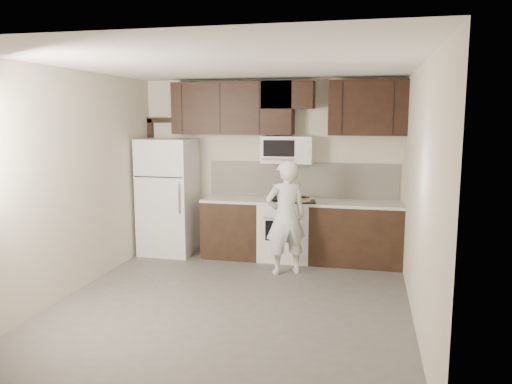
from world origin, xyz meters
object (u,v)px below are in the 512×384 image
(stove, at_px, (286,229))
(refrigerator, at_px, (168,197))
(microwave, at_px, (288,150))
(person, at_px, (286,217))

(stove, xyz_separation_m, refrigerator, (-1.85, -0.05, 0.44))
(microwave, height_order, person, microwave)
(refrigerator, xyz_separation_m, person, (1.96, -0.64, -0.12))
(microwave, xyz_separation_m, person, (0.11, -0.80, -0.87))
(person, bearing_deg, refrigerator, -45.18)
(refrigerator, distance_m, person, 2.07)
(microwave, relative_size, refrigerator, 0.42)
(stove, height_order, person, person)
(refrigerator, bearing_deg, microwave, 5.15)
(microwave, bearing_deg, person, -81.95)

